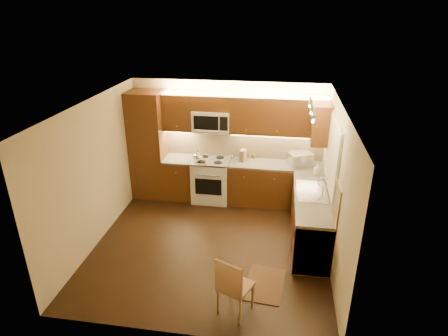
% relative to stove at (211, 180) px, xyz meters
% --- Properties ---
extents(floor, '(4.00, 4.00, 0.01)m').
position_rel_stove_xyz_m(floor, '(0.30, -1.68, -0.46)').
color(floor, black).
rests_on(floor, ground).
extents(ceiling, '(4.00, 4.00, 0.01)m').
position_rel_stove_xyz_m(ceiling, '(0.30, -1.68, 2.04)').
color(ceiling, beige).
rests_on(ceiling, ground).
extents(wall_back, '(4.00, 0.01, 2.50)m').
position_rel_stove_xyz_m(wall_back, '(0.30, 0.32, 0.79)').
color(wall_back, '#BCAE89').
rests_on(wall_back, ground).
extents(wall_front, '(4.00, 0.01, 2.50)m').
position_rel_stove_xyz_m(wall_front, '(0.30, -3.67, 0.79)').
color(wall_front, '#BCAE89').
rests_on(wall_front, ground).
extents(wall_left, '(0.01, 4.00, 2.50)m').
position_rel_stove_xyz_m(wall_left, '(-1.70, -1.68, 0.79)').
color(wall_left, '#BCAE89').
rests_on(wall_left, ground).
extents(wall_right, '(0.01, 4.00, 2.50)m').
position_rel_stove_xyz_m(wall_right, '(2.30, -1.68, 0.79)').
color(wall_right, '#BCAE89').
rests_on(wall_right, ground).
extents(pantry, '(0.70, 0.60, 2.30)m').
position_rel_stove_xyz_m(pantry, '(-1.35, 0.02, 0.69)').
color(pantry, '#421F0E').
rests_on(pantry, floor).
extents(base_cab_back_left, '(0.62, 0.60, 0.86)m').
position_rel_stove_xyz_m(base_cab_back_left, '(-0.69, 0.02, -0.03)').
color(base_cab_back_left, '#421F0E').
rests_on(base_cab_back_left, floor).
extents(counter_back_left, '(0.62, 0.60, 0.04)m').
position_rel_stove_xyz_m(counter_back_left, '(-0.69, 0.02, 0.42)').
color(counter_back_left, '#3B3835').
rests_on(counter_back_left, base_cab_back_left).
extents(base_cab_back_right, '(1.92, 0.60, 0.86)m').
position_rel_stove_xyz_m(base_cab_back_right, '(1.34, 0.02, -0.03)').
color(base_cab_back_right, '#421F0E').
rests_on(base_cab_back_right, floor).
extents(counter_back_right, '(1.92, 0.60, 0.04)m').
position_rel_stove_xyz_m(counter_back_right, '(1.34, 0.02, 0.42)').
color(counter_back_right, '#3B3835').
rests_on(counter_back_right, base_cab_back_right).
extents(base_cab_right, '(0.60, 2.00, 0.86)m').
position_rel_stove_xyz_m(base_cab_right, '(2.00, -1.28, -0.03)').
color(base_cab_right, '#421F0E').
rests_on(base_cab_right, floor).
extents(counter_right, '(0.60, 2.00, 0.04)m').
position_rel_stove_xyz_m(counter_right, '(2.00, -1.28, 0.42)').
color(counter_right, '#3B3835').
rests_on(counter_right, base_cab_right).
extents(dishwasher, '(0.58, 0.60, 0.84)m').
position_rel_stove_xyz_m(dishwasher, '(2.00, -1.98, -0.03)').
color(dishwasher, silver).
rests_on(dishwasher, floor).
extents(backsplash_back, '(3.30, 0.02, 0.60)m').
position_rel_stove_xyz_m(backsplash_back, '(0.65, 0.31, 0.74)').
color(backsplash_back, tan).
rests_on(backsplash_back, wall_back).
extents(backsplash_right, '(0.02, 2.00, 0.60)m').
position_rel_stove_xyz_m(backsplash_right, '(2.29, -1.28, 0.74)').
color(backsplash_right, tan).
rests_on(backsplash_right, wall_right).
extents(upper_cab_back_left, '(0.62, 0.35, 0.75)m').
position_rel_stove_xyz_m(upper_cab_back_left, '(-0.69, 0.15, 1.42)').
color(upper_cab_back_left, '#421F0E').
rests_on(upper_cab_back_left, wall_back).
extents(upper_cab_back_right, '(1.92, 0.35, 0.75)m').
position_rel_stove_xyz_m(upper_cab_back_right, '(1.34, 0.15, 1.42)').
color(upper_cab_back_right, '#421F0E').
rests_on(upper_cab_back_right, wall_back).
extents(upper_cab_bridge, '(0.76, 0.35, 0.31)m').
position_rel_stove_xyz_m(upper_cab_bridge, '(0.00, 0.15, 1.63)').
color(upper_cab_bridge, '#421F0E').
rests_on(upper_cab_bridge, wall_back).
extents(upper_cab_right_corner, '(0.35, 0.50, 0.75)m').
position_rel_stove_xyz_m(upper_cab_right_corner, '(2.12, -0.28, 1.42)').
color(upper_cab_right_corner, '#421F0E').
rests_on(upper_cab_right_corner, wall_right).
extents(stove, '(0.76, 0.65, 0.92)m').
position_rel_stove_xyz_m(stove, '(0.00, 0.00, 0.00)').
color(stove, silver).
rests_on(stove, floor).
extents(microwave, '(0.76, 0.38, 0.44)m').
position_rel_stove_xyz_m(microwave, '(0.00, 0.14, 1.26)').
color(microwave, silver).
rests_on(microwave, wall_back).
extents(window_frame, '(0.03, 1.44, 1.24)m').
position_rel_stove_xyz_m(window_frame, '(2.29, -1.12, 1.14)').
color(window_frame, silver).
rests_on(window_frame, wall_right).
extents(window_blinds, '(0.02, 1.36, 1.16)m').
position_rel_stove_xyz_m(window_blinds, '(2.27, -1.12, 1.14)').
color(window_blinds, silver).
rests_on(window_blinds, wall_right).
extents(sink, '(0.52, 0.86, 0.15)m').
position_rel_stove_xyz_m(sink, '(2.00, -1.12, 0.52)').
color(sink, silver).
rests_on(sink, counter_right).
extents(faucet, '(0.20, 0.04, 0.30)m').
position_rel_stove_xyz_m(faucet, '(2.18, -1.12, 0.59)').
color(faucet, silver).
rests_on(faucet, counter_right).
extents(track_light_bar, '(0.04, 1.20, 0.03)m').
position_rel_stove_xyz_m(track_light_bar, '(1.85, -1.27, 2.00)').
color(track_light_bar, silver).
rests_on(track_light_bar, ceiling).
extents(kettle, '(0.22, 0.22, 0.24)m').
position_rel_stove_xyz_m(kettle, '(-0.25, -0.13, 0.58)').
color(kettle, silver).
rests_on(kettle, stove).
extents(toaster_oven, '(0.53, 0.47, 0.27)m').
position_rel_stove_xyz_m(toaster_oven, '(1.82, 0.05, 0.57)').
color(toaster_oven, silver).
rests_on(toaster_oven, counter_back_right).
extents(knife_block, '(0.15, 0.19, 0.23)m').
position_rel_stove_xyz_m(knife_block, '(0.66, 0.11, 0.56)').
color(knife_block, '#8B5E3E').
rests_on(knife_block, counter_back_right).
extents(spice_jar_a, '(0.05, 0.05, 0.10)m').
position_rel_stove_xyz_m(spice_jar_a, '(0.44, 0.17, 0.49)').
color(spice_jar_a, silver).
rests_on(spice_jar_a, counter_back_right).
extents(spice_jar_b, '(0.05, 0.05, 0.09)m').
position_rel_stove_xyz_m(spice_jar_b, '(0.88, 0.26, 0.49)').
color(spice_jar_b, brown).
rests_on(spice_jar_b, counter_back_right).
extents(spice_jar_c, '(0.06, 0.06, 0.10)m').
position_rel_stove_xyz_m(spice_jar_c, '(0.69, 0.26, 0.49)').
color(spice_jar_c, silver).
rests_on(spice_jar_c, counter_back_right).
extents(spice_jar_d, '(0.05, 0.05, 0.10)m').
position_rel_stove_xyz_m(spice_jar_d, '(0.80, 0.26, 0.49)').
color(spice_jar_d, olive).
rests_on(spice_jar_d, counter_back_right).
extents(soap_bottle, '(0.11, 0.11, 0.19)m').
position_rel_stove_xyz_m(soap_bottle, '(2.13, -0.34, 0.54)').
color(soap_bottle, white).
rests_on(soap_bottle, counter_right).
extents(rug, '(0.63, 0.88, 0.01)m').
position_rel_stove_xyz_m(rug, '(1.30, -2.58, -0.45)').
color(rug, black).
rests_on(rug, floor).
extents(dining_chair, '(0.53, 0.53, 0.91)m').
position_rel_stove_xyz_m(dining_chair, '(0.92, -3.17, -0.00)').
color(dining_chair, '#8B5E3E').
rests_on(dining_chair, floor).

